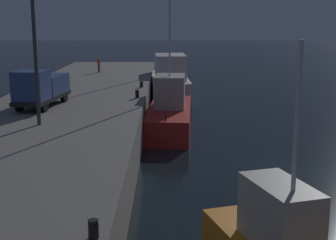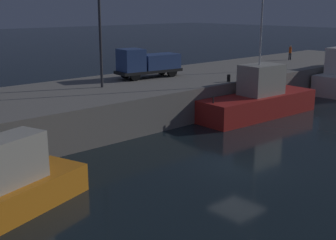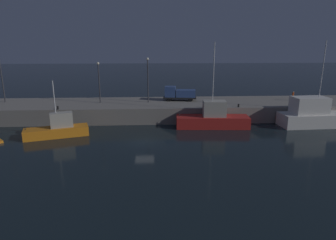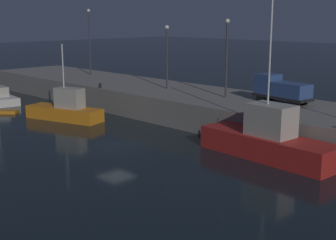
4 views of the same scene
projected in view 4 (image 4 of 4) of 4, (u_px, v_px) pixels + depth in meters
name	position (u px, v px, depth m)	size (l,w,h in m)	color
ground_plane	(116.00, 147.00, 38.67)	(320.00, 320.00, 0.00)	black
pier_quay	(221.00, 110.00, 47.52)	(77.58, 10.57, 2.59)	gray
fishing_boat_white	(268.00, 140.00, 35.46)	(11.15, 3.73, 12.68)	red
fishing_boat_orange	(66.00, 110.00, 48.73)	(8.72, 4.76, 7.73)	orange
dinghy_orange_near	(3.00, 112.00, 52.32)	(3.07, 2.97, 0.36)	orange
lamp_post_west	(89.00, 37.00, 64.41)	(0.44, 0.44, 8.82)	#38383D
lamp_post_east	(167.00, 51.00, 51.89)	(0.44, 0.44, 6.91)	#38383D
lamp_post_central	(227.00, 52.00, 46.11)	(0.44, 0.44, 7.61)	#38383D
utility_truck	(281.00, 89.00, 43.79)	(5.99, 2.67, 2.53)	black
bollard_west	(276.00, 114.00, 37.42)	(0.28, 0.28, 0.59)	black
bollard_east	(100.00, 85.00, 53.29)	(0.28, 0.28, 0.52)	black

